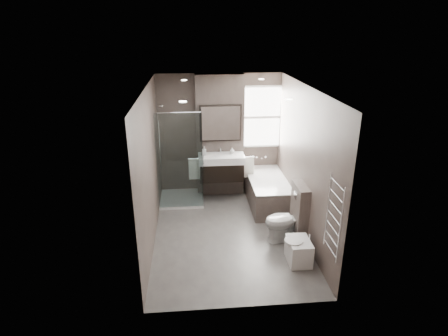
{
  "coord_description": "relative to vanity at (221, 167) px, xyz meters",
  "views": [
    {
      "loc": [
        -0.61,
        -5.85,
        3.52
      ],
      "look_at": [
        -0.06,
        0.15,
        1.2
      ],
      "focal_mm": 30.0,
      "sensor_mm": 36.0,
      "label": 1
    }
  ],
  "objects": [
    {
      "name": "toilet",
      "position": [
        0.97,
        -1.72,
        -0.37
      ],
      "size": [
        0.78,
        0.52,
        0.74
      ],
      "primitive_type": "imported",
      "rotation": [
        0.0,
        0.0,
        -1.42
      ],
      "color": "white",
      "rests_on": "ground"
    },
    {
      "name": "towel_right",
      "position": [
        0.56,
        -0.02,
        -0.02
      ],
      "size": [
        0.24,
        0.06,
        0.44
      ],
      "primitive_type": "cube",
      "color": "white",
      "rests_on": "vanity_pier"
    },
    {
      "name": "vanity_pier",
      "position": [
        0.0,
        0.35,
        0.56
      ],
      "size": [
        1.0,
        0.25,
        2.6
      ],
      "primitive_type": "cube",
      "color": "#50453F",
      "rests_on": "ground"
    },
    {
      "name": "bidet",
      "position": [
        1.01,
        -2.38,
        -0.54
      ],
      "size": [
        0.41,
        0.47,
        0.49
      ],
      "color": "white",
      "rests_on": "ground"
    },
    {
      "name": "soap_bottle_a",
      "position": [
        -0.35,
        0.03,
        0.35
      ],
      "size": [
        0.08,
        0.08,
        0.18
      ],
      "primitive_type": "imported",
      "color": "white",
      "rests_on": "vanity"
    },
    {
      "name": "mirror_cabinet",
      "position": [
        0.0,
        0.19,
        0.89
      ],
      "size": [
        0.86,
        0.08,
        0.76
      ],
      "color": "black",
      "rests_on": "vanity_pier"
    },
    {
      "name": "cistern_box",
      "position": [
        1.21,
        -1.68,
        -0.24
      ],
      "size": [
        0.19,
        0.55,
        1.0
      ],
      "color": "#50453F",
      "rests_on": "ground"
    },
    {
      "name": "towel_radiator",
      "position": [
        1.25,
        -3.03,
        0.38
      ],
      "size": [
        0.03,
        0.49,
        1.1
      ],
      "color": "silver",
      "rests_on": "room"
    },
    {
      "name": "bathtub",
      "position": [
        0.92,
        -0.33,
        -0.43
      ],
      "size": [
        0.75,
        1.6,
        0.57
      ],
      "color": "#50453F",
      "rests_on": "ground"
    },
    {
      "name": "towel_left",
      "position": [
        -0.56,
        -0.02,
        -0.02
      ],
      "size": [
        0.24,
        0.06,
        0.44
      ],
      "primitive_type": "cube",
      "color": "white",
      "rests_on": "vanity_pier"
    },
    {
      "name": "vanity",
      "position": [
        0.0,
        0.0,
        0.0
      ],
      "size": [
        0.95,
        0.47,
        0.66
      ],
      "color": "black",
      "rests_on": "vanity_pier"
    },
    {
      "name": "soap_bottle_b",
      "position": [
        0.23,
        0.09,
        0.32
      ],
      "size": [
        0.1,
        0.1,
        0.12
      ],
      "primitive_type": "imported",
      "color": "white",
      "rests_on": "vanity"
    },
    {
      "name": "shower_enclosure",
      "position": [
        -0.75,
        -0.08,
        -0.25
      ],
      "size": [
        0.9,
        0.9,
        2.0
      ],
      "color": "white",
      "rests_on": "ground"
    },
    {
      "name": "room",
      "position": [
        0.0,
        -1.43,
        0.56
      ],
      "size": [
        2.7,
        3.9,
        2.7
      ],
      "color": "#595551",
      "rests_on": "ground"
    },
    {
      "name": "window",
      "position": [
        0.9,
        0.45,
        0.93
      ],
      "size": [
        0.98,
        0.06,
        1.33
      ],
      "color": "white",
      "rests_on": "room"
    }
  ]
}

